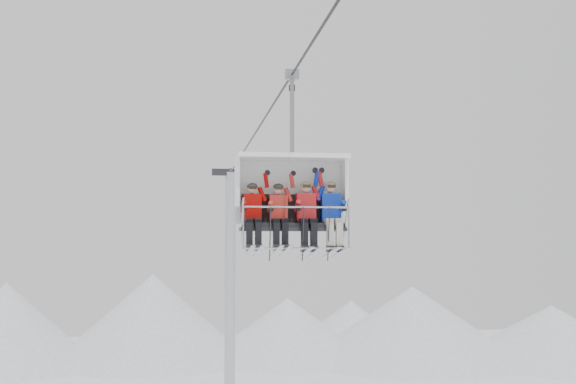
{
  "coord_description": "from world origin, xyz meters",
  "views": [
    {
      "loc": [
        -2.28,
        -16.27,
        9.58
      ],
      "look_at": [
        0.0,
        0.0,
        10.73
      ],
      "focal_mm": 45.0,
      "sensor_mm": 36.0,
      "label": 1
    }
  ],
  "objects": [
    {
      "name": "skier_center_left",
      "position": [
        -0.31,
        -0.81,
        10.2
      ],
      "size": [
        0.39,
        1.69,
        1.58
      ],
      "color": "red",
      "rests_on": "chairlift_carrier"
    },
    {
      "name": "chairlift_carrier",
      "position": [
        0.0,
        -0.5,
        10.69
      ],
      "size": [
        2.45,
        1.17,
        3.98
      ],
      "color": "black",
      "rests_on": "haul_cable"
    },
    {
      "name": "skier_far_left",
      "position": [
        -0.88,
        -0.81,
        10.2
      ],
      "size": [
        0.4,
        1.69,
        1.58
      ],
      "color": "#AE0804",
      "rests_on": "chairlift_carrier"
    },
    {
      "name": "haul_cable",
      "position": [
        0.0,
        0.0,
        13.3
      ],
      "size": [
        0.06,
        50.0,
        0.06
      ],
      "primitive_type": "cylinder",
      "rotation": [
        1.57,
        0.0,
        0.0
      ],
      "color": "#2C2C31",
      "rests_on": "lift_tower_left"
    },
    {
      "name": "skier_center_right",
      "position": [
        0.3,
        -0.81,
        10.22
      ],
      "size": [
        0.42,
        1.69,
        1.66
      ],
      "color": "red",
      "rests_on": "chairlift_carrier"
    },
    {
      "name": "lift_tower_right",
      "position": [
        0.0,
        22.0,
        5.78
      ],
      "size": [
        2.0,
        1.8,
        13.48
      ],
      "color": "#B8BBC0",
      "rests_on": "ground"
    },
    {
      "name": "skier_far_right",
      "position": [
        0.85,
        -0.81,
        10.22
      ],
      "size": [
        0.42,
        1.69,
        1.66
      ],
      "color": "#0E2DA9",
      "rests_on": "chairlift_carrier"
    },
    {
      "name": "ridgeline",
      "position": [
        -1.58,
        42.05,
        2.84
      ],
      "size": [
        72.0,
        21.0,
        7.0
      ],
      "color": "white",
      "rests_on": "ground"
    }
  ]
}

